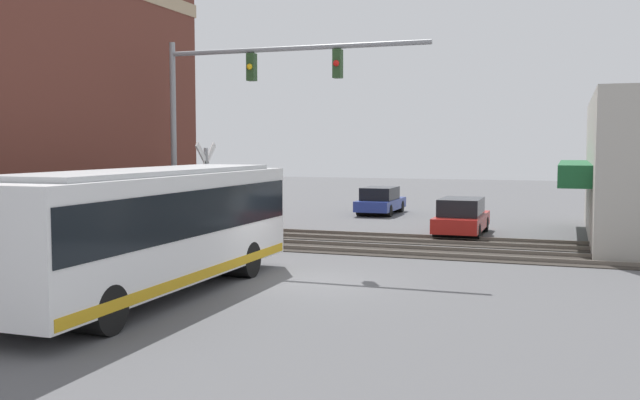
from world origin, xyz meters
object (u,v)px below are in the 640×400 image
object	(u,v)px
crossing_signal	(206,186)
parked_car_red	(462,218)
city_bus	(153,226)
parked_car_blue	(380,202)

from	to	relation	value
crossing_signal	parked_car_red	bearing A→B (deg)	-46.22
city_bus	parked_car_blue	size ratio (longest dim) A/B	2.35
city_bus	crossing_signal	distance (m)	7.47
city_bus	parked_car_blue	xyz separation A→B (m)	(22.15, -0.00, -1.04)
city_bus	crossing_signal	world-z (taller)	crossing_signal
crossing_signal	parked_car_red	xyz separation A→B (m)	(7.44, -7.76, -1.59)
parked_car_red	city_bus	bearing A→B (deg)	159.58
city_bus	crossing_signal	size ratio (longest dim) A/B	2.75
crossing_signal	parked_car_blue	bearing A→B (deg)	-8.89
city_bus	parked_car_red	size ratio (longest dim) A/B	2.28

